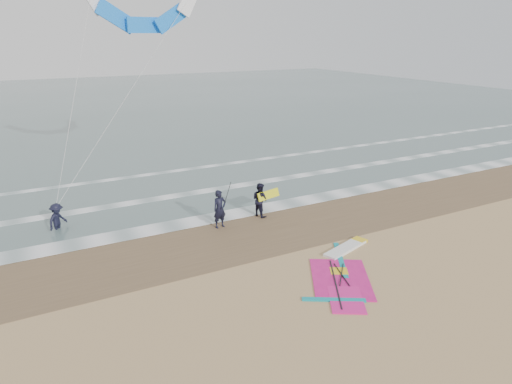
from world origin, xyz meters
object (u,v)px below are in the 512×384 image
person_standing (220,209)px  windsurf_rig (343,270)px  person_wading (57,213)px  person_walking (260,200)px  surf_kite (144,10)px

person_standing → windsurf_rig: bearing=-75.6°
windsurf_rig → person_wading: bearing=135.0°
person_walking → surf_kite: 10.75m
person_walking → windsurf_rig: bearing=164.0°
windsurf_rig → person_walking: person_walking is taller
person_standing → person_wading: size_ratio=1.11×
windsurf_rig → person_standing: 6.25m
person_wading → person_walking: bearing=-61.8°
windsurf_rig → person_wading: person_wading is taller
person_wading → windsurf_rig: bearing=-89.3°
person_wading → surf_kite: size_ratio=0.16×
windsurf_rig → person_wading: 12.46m
windsurf_rig → person_standing: bearing=112.8°
person_standing → person_walking: (2.20, 0.37, -0.05)m
person_walking → person_wading: size_ratio=1.04×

